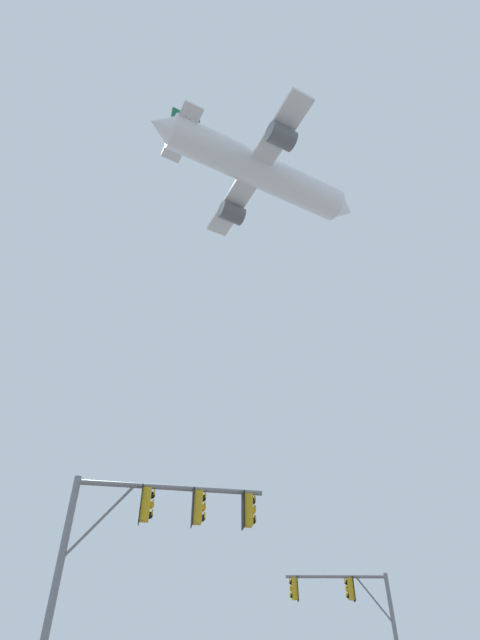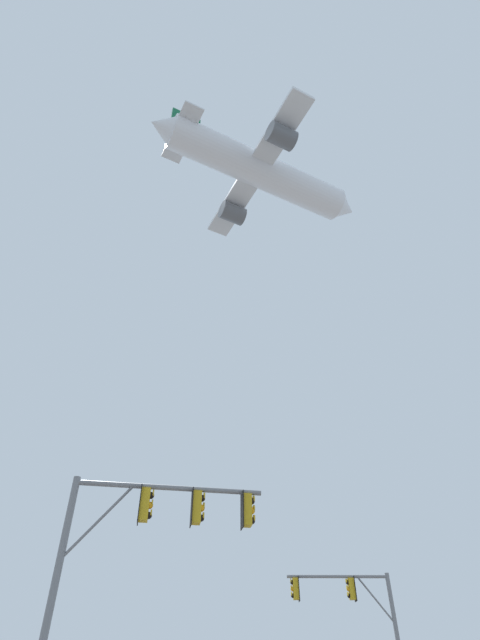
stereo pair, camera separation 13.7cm
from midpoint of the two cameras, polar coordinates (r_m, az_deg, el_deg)
The scene contains 3 objects.
signal_pole_near at distance 14.80m, azimuth -10.78°, elevation -23.48°, with size 5.44×1.24×6.22m.
signal_pole_far at distance 26.49m, azimuth 13.75°, elevation -30.28°, with size 4.91×0.53×5.88m.
airplane at distance 45.38m, azimuth 2.42°, elevation 17.20°, with size 19.47×15.04×5.67m.
Camera 2 is at (-0.99, -6.78, 1.23)m, focal length 27.04 mm.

